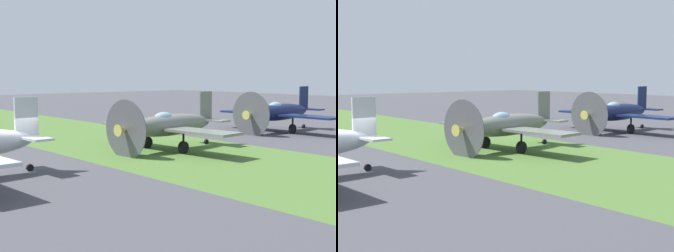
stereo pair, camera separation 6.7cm
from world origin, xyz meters
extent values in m
plane|color=#424247|center=(0.00, 0.00, 0.00)|extent=(160.00, 160.00, 0.00)
cube|color=#476B2D|center=(0.00, -9.51, 0.00)|extent=(120.00, 11.00, 0.01)
cube|color=#B2B7BC|center=(-0.36, -0.53, 2.46)|extent=(0.17, 1.16, 1.99)
cube|color=#B2B7BC|center=(-0.36, -0.53, 1.62)|extent=(3.40, 1.13, 0.10)
cylinder|color=black|center=(-0.35, -0.63, 0.17)|extent=(0.14, 0.34, 0.33)
ellipsoid|color=slate|center=(0.50, -9.91, 1.49)|extent=(2.00, 7.07, 1.27)
cube|color=slate|center=(0.46, -9.50, 1.33)|extent=(9.97, 2.77, 0.14)
cube|color=slate|center=(0.84, -13.07, 2.41)|extent=(0.22, 1.13, 1.95)
cube|color=slate|center=(0.84, -13.07, 1.59)|extent=(3.36, 1.26, 0.10)
cone|color=#B7B24C|center=(0.11, -6.19, 1.49)|extent=(0.73, 0.78, 0.66)
cylinder|color=#4C4C51|center=(0.13, -6.39, 1.49)|extent=(3.27, 0.39, 3.28)
ellipsoid|color=#8CB2C6|center=(0.44, -9.30, 1.93)|extent=(0.87, 1.50, 0.72)
cylinder|color=black|center=(-1.03, -9.55, 0.35)|extent=(0.30, 0.72, 0.70)
cylinder|color=black|center=(-1.03, -9.55, 0.84)|extent=(0.12, 0.12, 0.98)
cylinder|color=black|center=(1.93, -9.24, 0.35)|extent=(0.30, 0.72, 0.70)
cylinder|color=black|center=(1.93, -9.24, 0.84)|extent=(0.12, 0.12, 0.98)
cylinder|color=black|center=(0.85, -13.17, 0.16)|extent=(0.16, 0.34, 0.33)
ellipsoid|color=#141E47|center=(2.28, -22.50, 1.52)|extent=(1.63, 7.18, 1.30)
cube|color=#141E47|center=(2.27, -22.08, 1.36)|extent=(10.13, 2.25, 0.15)
cube|color=#141E47|center=(2.44, -25.74, 2.46)|extent=(0.16, 1.16, 1.99)
cube|color=#141E47|center=(2.44, -25.74, 1.62)|extent=(3.39, 1.10, 0.10)
cone|color=#B7B24C|center=(2.11, -18.68, 1.52)|extent=(0.70, 0.76, 0.67)
cylinder|color=#4C4C51|center=(2.11, -18.89, 1.52)|extent=(3.35, 0.20, 3.35)
ellipsoid|color=#8CB2C6|center=(2.26, -21.87, 1.97)|extent=(0.80, 1.50, 0.73)
cylinder|color=black|center=(0.74, -22.04, 0.36)|extent=(0.26, 0.72, 0.71)
cylinder|color=black|center=(0.74, -22.04, 0.86)|extent=(0.13, 0.13, 1.01)
cylinder|color=black|center=(3.78, -21.90, 0.36)|extent=(0.26, 0.72, 0.71)
cylinder|color=black|center=(3.78, -21.90, 0.86)|extent=(0.13, 0.13, 1.01)
cylinder|color=black|center=(2.44, -25.84, 0.17)|extent=(0.14, 0.34, 0.34)
camera|label=1|loc=(-22.26, 9.23, 4.55)|focal=54.13mm
camera|label=2|loc=(-22.30, 9.18, 4.55)|focal=54.13mm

